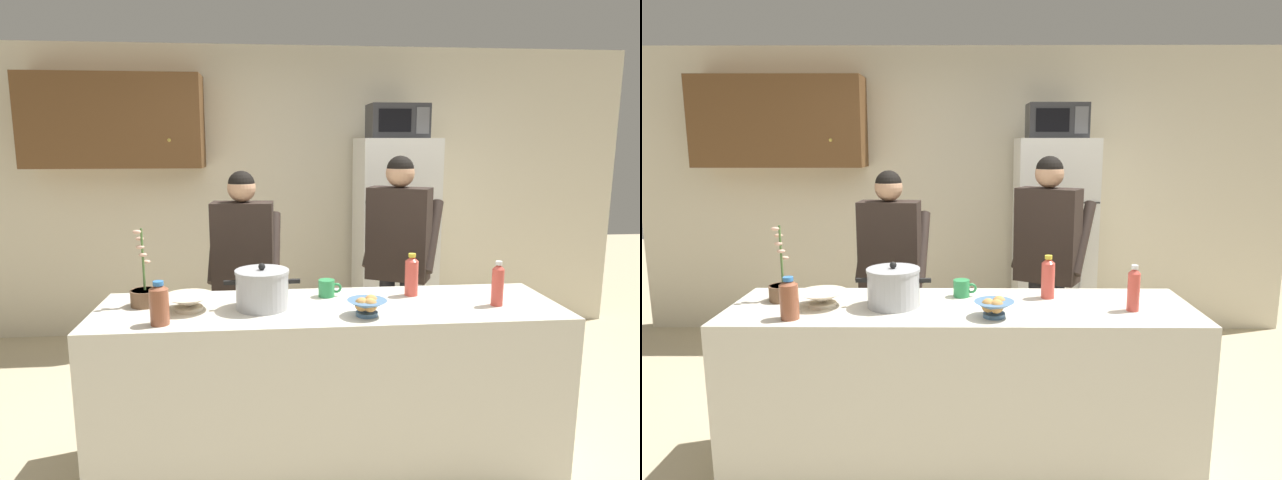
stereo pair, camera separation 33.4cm
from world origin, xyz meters
TOP-DOWN VIEW (x-y plane):
  - ground_plane at (0.00, 0.00)m, footprint 14.00×14.00m
  - back_wall_unit at (-0.27, 2.26)m, footprint 6.00×0.48m
  - kitchen_island at (0.00, 0.00)m, footprint 2.43×0.68m
  - refrigerator at (0.77, 1.85)m, footprint 0.64×0.68m
  - microwave at (0.77, 1.83)m, footprint 0.48×0.37m
  - person_near_pot at (-0.49, 0.85)m, footprint 0.50×0.43m
  - person_by_sink at (0.59, 0.93)m, footprint 0.62×0.58m
  - cooking_pot at (-0.35, -0.01)m, footprint 0.39×0.28m
  - coffee_mug at (0.00, 0.17)m, footprint 0.13×0.09m
  - bread_bowl at (0.16, -0.19)m, footprint 0.20×0.20m
  - empty_bowl at (-0.73, -0.02)m, footprint 0.26×0.26m
  - bottle_near_edge at (0.47, 0.15)m, footprint 0.07×0.07m
  - bottle_mid_counter at (0.87, -0.08)m, footprint 0.06×0.06m
  - bottle_far_corner at (-0.83, -0.22)m, footprint 0.09×0.09m
  - potted_orchid at (-0.96, 0.09)m, footprint 0.15×0.15m

SIDE VIEW (x-z plane):
  - ground_plane at x=0.00m, z-range 0.00..0.00m
  - kitchen_island at x=0.00m, z-range 0.00..0.92m
  - refrigerator at x=0.77m, z-range 0.00..1.80m
  - empty_bowl at x=-0.73m, z-range 0.93..1.01m
  - coffee_mug at x=0.00m, z-range 0.92..1.02m
  - bread_bowl at x=0.16m, z-range 0.92..1.02m
  - person_near_pot at x=-0.49m, z-range 0.19..1.77m
  - potted_orchid at x=-0.96m, z-range 0.78..1.19m
  - cooking_pot at x=-0.35m, z-range 0.90..1.14m
  - bottle_far_corner at x=-0.83m, z-range 0.92..1.13m
  - bottle_mid_counter at x=0.87m, z-range 0.92..1.15m
  - bottle_near_edge at x=0.47m, z-range 0.92..1.16m
  - person_by_sink at x=0.59m, z-range 0.21..1.89m
  - back_wall_unit at x=-0.27m, z-range 0.11..2.71m
  - microwave at x=0.77m, z-range 1.80..2.08m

